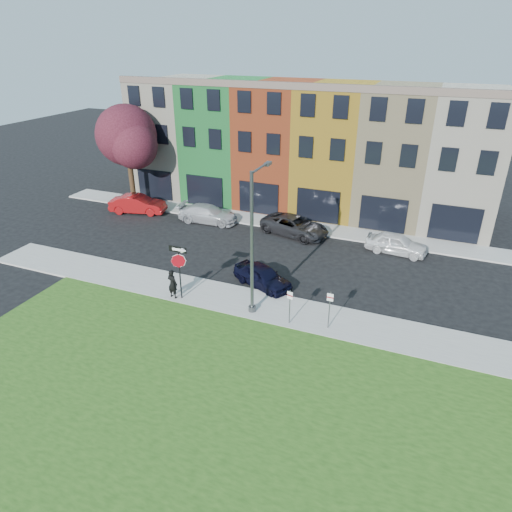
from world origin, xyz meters
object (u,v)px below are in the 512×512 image
at_px(man, 172,284).
at_px(sedan_near, 262,276).
at_px(stop_sign, 179,262).
at_px(street_lamp, 254,244).

xyz_separation_m(man, sedan_near, (4.14, 3.32, -0.33)).
height_order(stop_sign, sedan_near, stop_sign).
bearing_deg(street_lamp, sedan_near, 102.14).
height_order(stop_sign, man, stop_sign).
bearing_deg(sedan_near, street_lamp, -144.58).
distance_m(man, sedan_near, 5.32).
relative_size(stop_sign, man, 1.85).
relative_size(man, street_lamp, 0.23).
distance_m(stop_sign, sedan_near, 5.19).
bearing_deg(man, street_lamp, -163.99).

